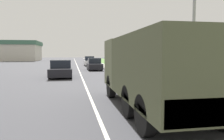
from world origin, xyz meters
TOP-DOWN VIEW (x-y plane):
  - ground_plane at (0.00, 40.00)m, footprint 180.00×180.00m
  - lane_centre_stripe at (0.00, 40.00)m, footprint 0.12×120.00m
  - sidewalk_right at (4.50, 40.00)m, footprint 1.80×120.00m
  - grass_strip_right at (8.90, 40.00)m, footprint 7.00×120.00m
  - military_truck at (2.09, 10.18)m, footprint 2.49×7.48m
  - car_nearest_ahead at (-1.82, 22.37)m, footprint 1.94×4.00m
  - car_second_ahead at (1.99, 30.73)m, footprint 1.76×4.35m
  - car_third_ahead at (2.12, 40.79)m, footprint 1.77×3.91m
  - lamp_post at (4.53, 11.95)m, footprint 1.69×0.24m
  - building_distant at (-19.92, 72.83)m, footprint 18.70×14.04m

SIDE VIEW (x-z plane):
  - ground_plane at x=0.00m, z-range 0.00..0.00m
  - lane_centre_stripe at x=0.00m, z-range 0.00..0.00m
  - grass_strip_right at x=8.90m, z-range 0.00..0.02m
  - sidewalk_right at x=4.50m, z-range 0.00..0.12m
  - car_nearest_ahead at x=-1.82m, z-range -0.08..1.47m
  - car_second_ahead at x=1.99m, z-range -0.08..1.47m
  - car_third_ahead at x=2.12m, z-range -0.09..1.58m
  - military_truck at x=2.09m, z-range 0.21..2.97m
  - building_distant at x=-19.92m, z-range 0.04..5.88m
  - lamp_post at x=4.53m, z-range 0.78..7.44m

